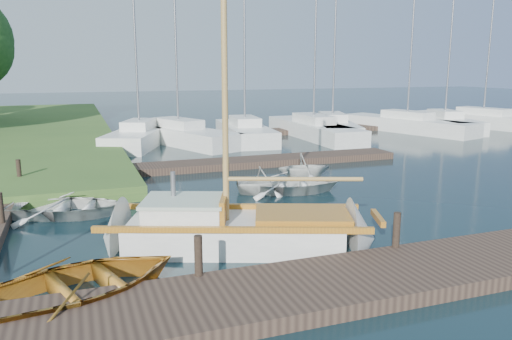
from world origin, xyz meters
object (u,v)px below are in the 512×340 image
object	(u,v)px
marina_boat_2	(245,131)
mooring_post_2	(397,230)
marina_boat_5	(407,123)
marina_boat_6	(444,122)
tender_c	(287,181)
marina_boat_0	(140,135)
tender_a	(68,204)
marina_boat_3	(313,128)
marina_boat_4	(332,126)
marina_boat_1	(179,133)
mooring_post_5	(19,171)
dinghy	(76,280)
tender_b	(263,178)
tender_d	(304,165)
sailboat	(242,233)
mooring_post_1	(198,256)
mooring_post_4	(0,208)
marina_boat_7	(483,119)

from	to	relation	value
marina_boat_2	mooring_post_2	bearing A→B (deg)	177.52
mooring_post_2	marina_boat_5	world-z (taller)	marina_boat_5
marina_boat_5	marina_boat_6	distance (m)	2.85
tender_c	marina_boat_0	world-z (taller)	marina_boat_0
tender_a	marina_boat_6	size ratio (longest dim) A/B	0.36
marina_boat_3	marina_boat_4	size ratio (longest dim) A/B	1.20
marina_boat_1	marina_boat_4	xyz separation A→B (m)	(10.02, 0.29, 0.01)
mooring_post_2	mooring_post_5	size ratio (longest dim) A/B	1.00
mooring_post_2	dinghy	size ratio (longest dim) A/B	0.20
marina_boat_2	mooring_post_5	bearing A→B (deg)	134.40
marina_boat_1	marina_boat_4	world-z (taller)	marina_boat_4
dinghy	tender_b	bearing A→B (deg)	-62.71
marina_boat_2	tender_d	bearing A→B (deg)	179.90
sailboat	marina_boat_4	world-z (taller)	marina_boat_4
marina_boat_5	dinghy	bearing A→B (deg)	114.01
mooring_post_1	tender_c	distance (m)	8.12
marina_boat_0	marina_boat_5	xyz separation A→B (m)	(17.66, -0.07, -0.01)
marina_boat_3	marina_boat_5	bearing A→B (deg)	-87.06
mooring_post_2	marina_boat_2	xyz separation A→B (m)	(2.89, 18.97, -0.12)
mooring_post_4	sailboat	size ratio (longest dim) A/B	0.08
marina_boat_7	marina_boat_3	bearing A→B (deg)	76.95
mooring_post_4	marina_boat_3	bearing A→B (deg)	41.14
mooring_post_5	marina_boat_5	world-z (taller)	marina_boat_5
mooring_post_2	marina_boat_6	bearing A→B (deg)	47.35
mooring_post_5	tender_a	world-z (taller)	mooring_post_5
marina_boat_3	marina_boat_6	bearing A→B (deg)	-89.61
tender_a	marina_boat_0	distance (m)	13.52
mooring_post_5	tender_d	size ratio (longest dim) A/B	0.39
mooring_post_5	tender_d	world-z (taller)	mooring_post_5
dinghy	marina_boat_3	xyz separation A→B (m)	(14.05, 18.52, 0.17)
marina_boat_0	marina_boat_5	bearing A→B (deg)	-67.55
marina_boat_2	marina_boat_3	size ratio (longest dim) A/B	0.88
mooring_post_5	dinghy	world-z (taller)	mooring_post_5
marina_boat_3	marina_boat_6	xyz separation A→B (m)	(9.95, -0.07, -0.01)
marina_boat_2	marina_boat_6	size ratio (longest dim) A/B	1.19
tender_c	marina_boat_6	size ratio (longest dim) A/B	0.36
marina_boat_4	marina_boat_6	xyz separation A→B (m)	(8.29, -0.70, -0.00)
mooring_post_2	tender_a	world-z (taller)	mooring_post_2
tender_d	marina_boat_1	world-z (taller)	marina_boat_1
tender_a	marina_boat_2	bearing A→B (deg)	-21.02
mooring_post_4	tender_a	size ratio (longest dim) A/B	0.23
marina_boat_0	marina_boat_7	bearing A→B (deg)	-66.81
marina_boat_0	mooring_post_1	bearing A→B (deg)	-161.16
tender_a	marina_boat_7	size ratio (longest dim) A/B	0.29
mooring_post_4	marina_boat_6	size ratio (longest dim) A/B	0.08
tender_c	mooring_post_5	bearing A→B (deg)	86.52
marina_boat_3	marina_boat_7	world-z (taller)	marina_boat_3
marina_boat_3	marina_boat_4	xyz separation A→B (m)	(1.66, 0.63, -0.01)
dinghy	marina_boat_6	size ratio (longest dim) A/B	0.41
sailboat	tender_d	world-z (taller)	sailboat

